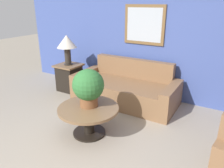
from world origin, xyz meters
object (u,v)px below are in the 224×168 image
(couch_main, at_px, (125,89))
(potted_plant_on_table, at_px, (88,87))
(coffee_table, at_px, (89,115))
(side_table, at_px, (69,77))
(table_lamp, at_px, (67,43))

(couch_main, height_order, potted_plant_on_table, potted_plant_on_table)
(couch_main, xyz_separation_m, coffee_table, (0.07, -1.36, 0.06))
(side_table, distance_m, potted_plant_on_table, 1.92)
(table_lamp, height_order, potted_plant_on_table, table_lamp)
(couch_main, height_order, coffee_table, couch_main)
(couch_main, bearing_deg, potted_plant_on_table, -88.05)
(coffee_table, bearing_deg, table_lamp, 139.67)
(couch_main, relative_size, potted_plant_on_table, 3.64)
(potted_plant_on_table, bearing_deg, side_table, 140.45)
(table_lamp, bearing_deg, side_table, 0.00)
(couch_main, xyz_separation_m, table_lamp, (-1.40, -0.11, 0.82))
(coffee_table, distance_m, side_table, 1.92)
(potted_plant_on_table, bearing_deg, coffee_table, -65.67)
(coffee_table, bearing_deg, couch_main, 92.90)
(side_table, xyz_separation_m, table_lamp, (0.00, 0.00, 0.77))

